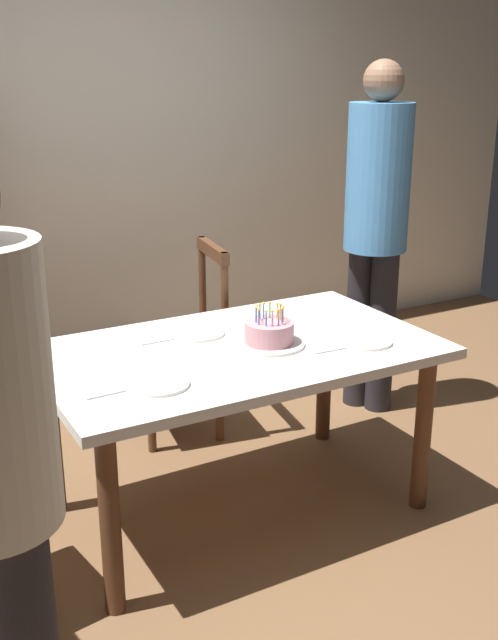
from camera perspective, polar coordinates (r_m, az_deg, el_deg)
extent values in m
plane|color=brown|center=(3.27, -0.79, -13.90)|extent=(6.40, 6.40, 0.00)
cube|color=silver|center=(4.50, -12.39, 12.33)|extent=(6.40, 0.10, 2.60)
cube|color=white|center=(2.95, -0.85, -2.36)|extent=(1.53, 0.91, 0.04)
cylinder|color=#56331E|center=(2.59, -10.42, -14.83)|extent=(0.07, 0.07, 0.68)
cylinder|color=#56331E|center=(3.19, 12.98, -8.25)|extent=(0.07, 0.07, 0.68)
cylinder|color=#56331E|center=(3.19, -14.64, -8.44)|extent=(0.07, 0.07, 0.68)
cylinder|color=#56331E|center=(3.69, 5.70, -4.07)|extent=(0.07, 0.07, 0.68)
cylinder|color=silver|center=(2.96, 1.53, -1.79)|extent=(0.28, 0.28, 0.01)
cylinder|color=#D18C93|center=(2.94, 1.54, -0.92)|extent=(0.19, 0.19, 0.08)
cylinder|color=yellow|center=(2.95, 2.38, 0.55)|extent=(0.01, 0.01, 0.05)
sphere|color=#FFC64C|center=(2.94, 2.39, 1.17)|extent=(0.01, 0.01, 0.01)
cylinder|color=yellow|center=(2.96, 2.14, 0.62)|extent=(0.01, 0.01, 0.05)
sphere|color=#FFC64C|center=(2.95, 2.15, 1.24)|extent=(0.01, 0.01, 0.01)
cylinder|color=#66CC72|center=(2.97, 1.61, 0.68)|extent=(0.01, 0.01, 0.05)
sphere|color=#FFC64C|center=(2.96, 1.62, 1.30)|extent=(0.01, 0.01, 0.01)
cylinder|color=#4C7FE5|center=(2.97, 1.11, 0.66)|extent=(0.01, 0.01, 0.05)
sphere|color=#FFC64C|center=(2.96, 1.12, 1.27)|extent=(0.01, 0.01, 0.01)
cylinder|color=#66CC72|center=(2.95, 0.79, 0.59)|extent=(0.01, 0.01, 0.05)
sphere|color=#FFC64C|center=(2.94, 0.79, 1.21)|extent=(0.01, 0.01, 0.01)
cylinder|color=#E54C4C|center=(2.93, 0.55, 0.46)|extent=(0.01, 0.01, 0.05)
sphere|color=#FFC64C|center=(2.92, 0.55, 1.08)|extent=(0.01, 0.01, 0.01)
cylinder|color=#4C7FE5|center=(2.91, 0.53, 0.31)|extent=(0.01, 0.01, 0.05)
sphere|color=#FFC64C|center=(2.90, 0.53, 0.94)|extent=(0.01, 0.01, 0.01)
cylinder|color=#4C7FE5|center=(2.89, 0.74, 0.16)|extent=(0.01, 0.01, 0.05)
sphere|color=#FFC64C|center=(2.88, 0.75, 0.79)|extent=(0.01, 0.01, 0.01)
cylinder|color=#4C7FE5|center=(2.87, 1.30, 0.05)|extent=(0.01, 0.01, 0.05)
sphere|color=#FFC64C|center=(2.86, 1.30, 0.68)|extent=(0.01, 0.01, 0.01)
cylinder|color=#D872CC|center=(2.87, 1.77, 0.04)|extent=(0.01, 0.01, 0.05)
sphere|color=#FFC64C|center=(2.86, 1.78, 0.68)|extent=(0.01, 0.01, 0.01)
cylinder|color=#D872CC|center=(2.88, 2.25, 0.11)|extent=(0.01, 0.01, 0.05)
sphere|color=#FFC64C|center=(2.87, 2.25, 0.75)|extent=(0.01, 0.01, 0.01)
cylinder|color=#4C7FE5|center=(2.90, 2.51, 0.23)|extent=(0.01, 0.01, 0.05)
sphere|color=#FFC64C|center=(2.89, 2.52, 0.86)|extent=(0.01, 0.01, 0.01)
cylinder|color=yellow|center=(2.92, 2.58, 0.38)|extent=(0.01, 0.01, 0.05)
sphere|color=#FFC64C|center=(2.91, 2.59, 1.01)|extent=(0.01, 0.01, 0.01)
cylinder|color=white|center=(2.61, -6.90, -4.80)|extent=(0.22, 0.22, 0.01)
cylinder|color=white|center=(3.08, -3.90, -0.97)|extent=(0.22, 0.22, 0.01)
cylinder|color=white|center=(3.02, 8.70, -1.57)|extent=(0.22, 0.22, 0.01)
cube|color=silver|center=(2.57, -10.29, -5.45)|extent=(0.18, 0.02, 0.01)
cube|color=silver|center=(3.01, -6.56, -1.57)|extent=(0.18, 0.02, 0.01)
cube|color=silver|center=(2.92, 6.39, -2.25)|extent=(0.18, 0.02, 0.01)
cube|color=#56331E|center=(3.72, -5.60, -2.07)|extent=(0.50, 0.50, 0.05)
cylinder|color=#56331E|center=(3.93, -8.54, -4.78)|extent=(0.04, 0.04, 0.42)
cylinder|color=#56331E|center=(3.62, -7.40, -6.79)|extent=(0.04, 0.04, 0.42)
cylinder|color=#56331E|center=(4.00, -3.76, -4.16)|extent=(0.04, 0.04, 0.42)
cylinder|color=#56331E|center=(3.70, -2.25, -6.07)|extent=(0.04, 0.04, 0.42)
cylinder|color=#56331E|center=(3.86, -3.53, 2.65)|extent=(0.04, 0.04, 0.50)
cylinder|color=#56331E|center=(3.53, -1.84, 1.16)|extent=(0.04, 0.04, 0.50)
cube|color=#56331E|center=(3.64, -2.77, 5.26)|extent=(0.10, 0.40, 0.06)
cylinder|color=#56331E|center=(2.68, -15.11, -17.30)|extent=(0.04, 0.04, 0.42)
cylinder|color=#56331E|center=(2.95, -17.86, -13.98)|extent=(0.04, 0.04, 0.42)
cylinder|color=#262328|center=(4.08, 8.30, -0.55)|extent=(0.14, 0.14, 0.87)
cylinder|color=#262328|center=(4.03, 9.96, -0.88)|extent=(0.14, 0.14, 0.87)
cylinder|color=#4C8CC6|center=(3.87, 9.73, 10.50)|extent=(0.32, 0.32, 0.72)
sphere|color=#8C664C|center=(3.83, 10.11, 17.35)|extent=(0.20, 0.20, 0.20)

